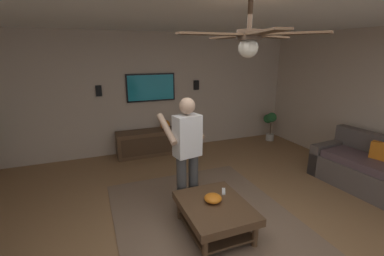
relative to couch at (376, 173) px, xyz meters
The scene contains 15 objects.
ground_plane 3.04m from the couch, 96.79° to the left, with size 8.69×8.69×0.00m, color olive.
wall_back_tv 4.58m from the couch, 42.19° to the left, with size 0.10×7.22×2.65m, color #BCA893.
area_rug 2.95m from the couch, 85.80° to the left, with size 3.04×2.37×0.01m, color #7A604C.
couch is the anchor object (origin of this frame).
coffee_table 2.93m from the couch, 89.71° to the left, with size 1.00×0.80×0.40m.
media_console 4.19m from the couch, 44.68° to the left, with size 0.45×1.70×0.55m.
tv 4.51m from the couch, 42.46° to the left, with size 0.05×1.08×0.61m.
person_standing 3.19m from the couch, 77.50° to the left, with size 0.60×0.61×1.64m.
potted_plant_short 2.83m from the couch, ahead, with size 0.38×0.29×0.75m.
bowl 2.94m from the couch, 88.67° to the left, with size 0.22×0.22×0.10m, color orange.
remote_white 2.70m from the couch, 85.05° to the left, with size 0.15×0.04×0.02m, color white.
vase_round 4.03m from the couch, 42.58° to the left, with size 0.22×0.22×0.22m, color orange.
wall_speaker_left 3.90m from the couch, 29.86° to the left, with size 0.06×0.12×0.22m, color black.
wall_speaker_right 5.30m from the couch, 51.35° to the left, with size 0.06×0.12×0.22m, color black.
ceiling_fan 3.68m from the couch, 102.77° to the left, with size 1.20×1.17×0.46m.
Camera 1 is at (-2.24, 1.26, 2.21)m, focal length 24.91 mm.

